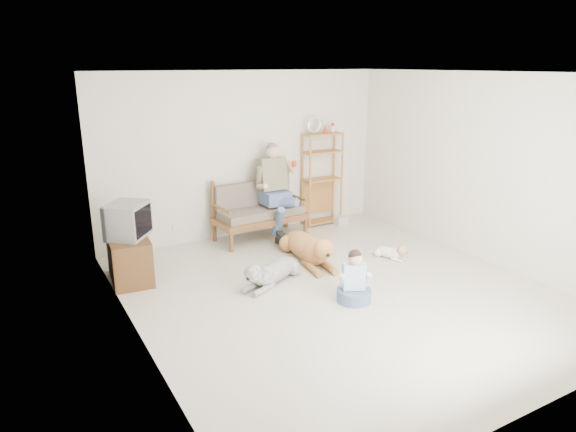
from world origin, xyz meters
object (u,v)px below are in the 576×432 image
etagere (322,178)px  tv_stand (129,258)px  golden_retriever (309,248)px  loveseat (259,209)px

etagere → tv_stand: etagere is taller
etagere → tv_stand: 3.76m
golden_retriever → tv_stand: bearing=173.7°
tv_stand → golden_retriever: (2.45, -0.63, -0.10)m
loveseat → tv_stand: size_ratio=1.63×
loveseat → etagere: etagere is taller
loveseat → golden_retriever: size_ratio=0.92×
loveseat → etagere: size_ratio=0.80×
golden_retriever → loveseat: bearing=104.8°
loveseat → etagere: (1.34, 0.14, 0.36)m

